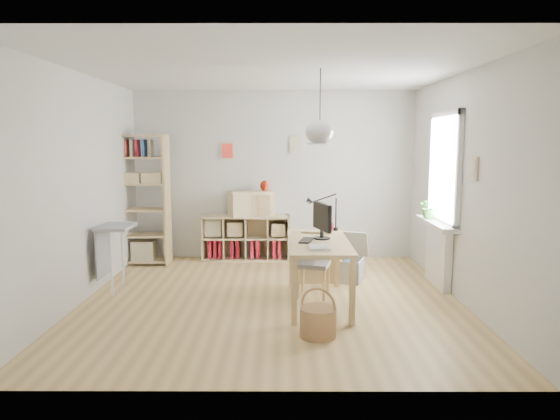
{
  "coord_description": "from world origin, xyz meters",
  "views": [
    {
      "loc": [
        0.12,
        -5.83,
        1.89
      ],
      "look_at": [
        0.1,
        0.3,
        1.05
      ],
      "focal_mm": 32.0,
      "sensor_mm": 36.0,
      "label": 1
    }
  ],
  "objects_px": {
    "cube_shelf": "(245,241)",
    "desk": "(319,249)",
    "tall_bookshelf": "(142,194)",
    "drawer_chest": "(251,204)",
    "monitor": "(322,219)",
    "chair": "(314,260)",
    "storage_chest": "(342,264)"
  },
  "relations": [
    {
      "from": "desk",
      "to": "chair",
      "type": "relative_size",
      "value": 1.94
    },
    {
      "from": "tall_bookshelf",
      "to": "chair",
      "type": "height_order",
      "value": "tall_bookshelf"
    },
    {
      "from": "monitor",
      "to": "drawer_chest",
      "type": "distance_m",
      "value": 2.29
    },
    {
      "from": "monitor",
      "to": "desk",
      "type": "bearing_deg",
      "value": -128.76
    },
    {
      "from": "desk",
      "to": "drawer_chest",
      "type": "bearing_deg",
      "value": 112.57
    },
    {
      "from": "desk",
      "to": "cube_shelf",
      "type": "height_order",
      "value": "desk"
    },
    {
      "from": "cube_shelf",
      "to": "desk",
      "type": "bearing_deg",
      "value": -65.39
    },
    {
      "from": "chair",
      "to": "monitor",
      "type": "height_order",
      "value": "monitor"
    },
    {
      "from": "desk",
      "to": "chair",
      "type": "height_order",
      "value": "chair"
    },
    {
      "from": "chair",
      "to": "monitor",
      "type": "xyz_separation_m",
      "value": [
        0.08,
        -0.22,
        0.55
      ]
    },
    {
      "from": "chair",
      "to": "drawer_chest",
      "type": "xyz_separation_m",
      "value": [
        -0.88,
        1.86,
        0.47
      ]
    },
    {
      "from": "chair",
      "to": "drawer_chest",
      "type": "bearing_deg",
      "value": 129.28
    },
    {
      "from": "storage_chest",
      "to": "drawer_chest",
      "type": "relative_size",
      "value": 1.23
    },
    {
      "from": "tall_bookshelf",
      "to": "storage_chest",
      "type": "relative_size",
      "value": 2.37
    },
    {
      "from": "tall_bookshelf",
      "to": "chair",
      "type": "xyz_separation_m",
      "value": [
        2.56,
        -1.62,
        -0.65
      ]
    },
    {
      "from": "monitor",
      "to": "cube_shelf",
      "type": "bearing_deg",
      "value": 100.04
    },
    {
      "from": "chair",
      "to": "storage_chest",
      "type": "bearing_deg",
      "value": 73.07
    },
    {
      "from": "drawer_chest",
      "to": "cube_shelf",
      "type": "bearing_deg",
      "value": 139.24
    },
    {
      "from": "monitor",
      "to": "drawer_chest",
      "type": "height_order",
      "value": "monitor"
    },
    {
      "from": "monitor",
      "to": "drawer_chest",
      "type": "relative_size",
      "value": 0.7
    },
    {
      "from": "tall_bookshelf",
      "to": "storage_chest",
      "type": "bearing_deg",
      "value": -16.32
    },
    {
      "from": "cube_shelf",
      "to": "tall_bookshelf",
      "type": "height_order",
      "value": "tall_bookshelf"
    },
    {
      "from": "cube_shelf",
      "to": "monitor",
      "type": "height_order",
      "value": "monitor"
    },
    {
      "from": "desk",
      "to": "tall_bookshelf",
      "type": "xyz_separation_m",
      "value": [
        -2.59,
        1.95,
        0.43
      ]
    },
    {
      "from": "cube_shelf",
      "to": "storage_chest",
      "type": "xyz_separation_m",
      "value": [
        1.43,
        -1.16,
        -0.09
      ]
    },
    {
      "from": "monitor",
      "to": "drawer_chest",
      "type": "bearing_deg",
      "value": 98.0
    },
    {
      "from": "desk",
      "to": "cube_shelf",
      "type": "relative_size",
      "value": 1.07
    },
    {
      "from": "tall_bookshelf",
      "to": "monitor",
      "type": "distance_m",
      "value": 3.21
    },
    {
      "from": "tall_bookshelf",
      "to": "drawer_chest",
      "type": "bearing_deg",
      "value": 8.15
    },
    {
      "from": "desk",
      "to": "storage_chest",
      "type": "distance_m",
      "value": 1.23
    },
    {
      "from": "tall_bookshelf",
      "to": "drawer_chest",
      "type": "relative_size",
      "value": 2.92
    },
    {
      "from": "cube_shelf",
      "to": "chair",
      "type": "relative_size",
      "value": 1.81
    }
  ]
}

